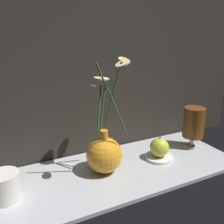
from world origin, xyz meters
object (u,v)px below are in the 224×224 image
object	(u,v)px
vase_with_flowers	(104,153)
yellow_mug	(4,187)
tea_glass	(194,123)
orange_fruit	(159,147)

from	to	relation	value
vase_with_flowers	yellow_mug	size ratio (longest dim) A/B	3.99
tea_glass	vase_with_flowers	bearing A→B (deg)	-178.10
yellow_mug	orange_fruit	world-z (taller)	orange_fruit
vase_with_flowers	tea_glass	xyz separation A→B (m)	(0.39, 0.01, 0.03)
vase_with_flowers	orange_fruit	world-z (taller)	vase_with_flowers
vase_with_flowers	tea_glass	bearing A→B (deg)	1.90
tea_glass	orange_fruit	distance (m)	0.19
yellow_mug	tea_glass	xyz separation A→B (m)	(0.69, 0.03, 0.06)
orange_fruit	vase_with_flowers	bearing A→B (deg)	178.65
yellow_mug	orange_fruit	bearing A→B (deg)	0.85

